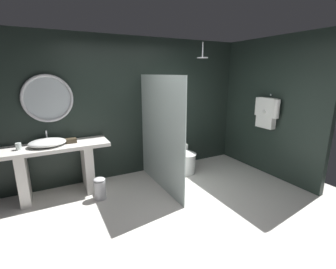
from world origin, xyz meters
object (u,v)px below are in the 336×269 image
hanging_bathrobe (266,112)px  toilet (184,160)px  tissue_box (71,141)px  waste_bin (100,188)px  tumbler_cup (18,146)px  round_wall_mirror (48,99)px  vessel_sink (47,142)px  rain_shower_head (202,57)px

hanging_bathrobe → toilet: bearing=149.9°
tissue_box → waste_bin: size_ratio=0.46×
toilet → waste_bin: 1.78m
tumbler_cup → waste_bin: (1.04, -0.43, -0.73)m
tissue_box → round_wall_mirror: (-0.26, 0.25, 0.67)m
vessel_sink → round_wall_mirror: round_wall_mirror is taller
vessel_sink → rain_shower_head: (2.72, -0.19, 1.34)m
tumbler_cup → waste_bin: size_ratio=0.29×
hanging_bathrobe → round_wall_mirror: bearing=162.4°
vessel_sink → toilet: vessel_sink is taller
toilet → vessel_sink: bearing=176.9°
tissue_box → round_wall_mirror: bearing=136.2°
hanging_bathrobe → tumbler_cup: bearing=167.9°
waste_bin → tumbler_cup: bearing=157.4°
vessel_sink → tissue_box: 0.34m
tissue_box → round_wall_mirror: 0.76m
hanging_bathrobe → waste_bin: hanging_bathrobe is taller
vessel_sink → rain_shower_head: size_ratio=1.91×
vessel_sink → tissue_box: bearing=2.1°
vessel_sink → tumbler_cup: 0.38m
tissue_box → hanging_bathrobe: (3.40, -0.91, 0.35)m
round_wall_mirror → hanging_bathrobe: 3.85m
tumbler_cup → waste_bin: tumbler_cup is taller
round_wall_mirror → waste_bin: round_wall_mirror is taller
vessel_sink → tissue_box: vessel_sink is taller
tumbler_cup → round_wall_mirror: (0.47, 0.27, 0.65)m
rain_shower_head → toilet: 2.04m
toilet → waste_bin: bearing=-169.8°
vessel_sink → tumbler_cup: vessel_sink is taller
toilet → tumbler_cup: bearing=177.7°
rain_shower_head → hanging_bathrobe: rain_shower_head is taller
round_wall_mirror → rain_shower_head: (2.64, -0.45, 0.69)m
round_wall_mirror → rain_shower_head: size_ratio=2.66×
tumbler_cup → tissue_box: size_ratio=0.63×
vessel_sink → toilet: size_ratio=0.96×
toilet → round_wall_mirror: bearing=170.5°
vessel_sink → toilet: bearing=-3.1°
rain_shower_head → vessel_sink: bearing=175.9°
toilet → waste_bin: size_ratio=1.59×
vessel_sink → rain_shower_head: rain_shower_head is taller
round_wall_mirror → hanging_bathrobe: size_ratio=1.19×
tumbler_cup → tissue_box: bearing=2.2°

